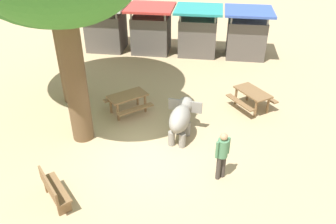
{
  "coord_description": "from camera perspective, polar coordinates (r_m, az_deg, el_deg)",
  "views": [
    {
      "loc": [
        1.93,
        -8.66,
        7.03
      ],
      "look_at": [
        0.48,
        1.5,
        0.8
      ],
      "focal_mm": 36.02,
      "sensor_mm": 36.0,
      "label": 1
    }
  ],
  "objects": [
    {
      "name": "market_stall_red",
      "position": [
        19.3,
        -2.86,
        13.45
      ],
      "size": [
        2.5,
        2.5,
        2.52
      ],
      "color": "#59514C",
      "rests_on": "ground_plane"
    },
    {
      "name": "market_stall_white",
      "position": [
        19.94,
        -10.43,
        13.58
      ],
      "size": [
        2.5,
        2.5,
        2.52
      ],
      "color": "#59514C",
      "rests_on": "ground_plane"
    },
    {
      "name": "wooden_bench",
      "position": [
        9.91,
        -18.81,
        -12.28
      ],
      "size": [
        1.25,
        1.29,
        0.88
      ],
      "rotation": [
        0.0,
        0.0,
        5.47
      ],
      "color": "brown",
      "rests_on": "ground_plane"
    },
    {
      "name": "market_stall_teal",
      "position": [
        19.0,
        5.08,
        13.08
      ],
      "size": [
        2.5,
        2.5,
        2.52
      ],
      "color": "#59514C",
      "rests_on": "ground_plane"
    },
    {
      "name": "feed_bucket",
      "position": [
        13.92,
        3.17,
        1.63
      ],
      "size": [
        0.36,
        0.36,
        0.32
      ],
      "primitive_type": "cylinder",
      "color": "gray",
      "rests_on": "ground_plane"
    },
    {
      "name": "ground_plane",
      "position": [
        11.32,
        -3.51,
        -7.2
      ],
      "size": [
        60.0,
        60.0,
        0.0
      ],
      "primitive_type": "plane",
      "color": "tan"
    },
    {
      "name": "elephant",
      "position": [
        11.68,
        2.24,
        -0.93
      ],
      "size": [
        1.23,
        1.85,
        1.27
      ],
      "rotation": [
        0.0,
        0.0,
        1.43
      ],
      "color": "gray",
      "rests_on": "ground_plane"
    },
    {
      "name": "picnic_table_far",
      "position": [
        13.94,
        14.07,
        2.72
      ],
      "size": [
        2.09,
        2.09,
        0.78
      ],
      "rotation": [
        0.0,
        0.0,
        5.36
      ],
      "color": "brown",
      "rests_on": "ground_plane"
    },
    {
      "name": "picnic_table_near",
      "position": [
        13.34,
        -6.84,
        2.15
      ],
      "size": [
        2.1,
        2.1,
        0.78
      ],
      "rotation": [
        0.0,
        0.0,
        3.87
      ],
      "color": "olive",
      "rests_on": "ground_plane"
    },
    {
      "name": "market_stall_blue",
      "position": [
        19.06,
        13.08,
        12.46
      ],
      "size": [
        2.5,
        2.5,
        2.52
      ],
      "color": "#59514C",
      "rests_on": "ground_plane"
    },
    {
      "name": "person_handler",
      "position": [
        9.97,
        9.17,
        -6.79
      ],
      "size": [
        0.42,
        0.36,
        1.62
      ],
      "rotation": [
        0.0,
        0.0,
        2.25
      ],
      "color": "#3F3833",
      "rests_on": "ground_plane"
    }
  ]
}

